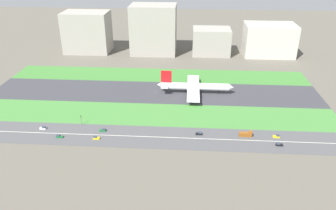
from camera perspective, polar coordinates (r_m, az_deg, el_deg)
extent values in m
plane|color=#5B564C|center=(285.62, -2.30, 2.23)|extent=(800.00, 800.00, 0.00)
cube|color=#38383D|center=(285.60, -2.30, 2.23)|extent=(280.00, 46.00, 0.10)
cube|color=#3D7A33|center=(323.30, -1.54, 5.18)|extent=(280.00, 36.00, 0.10)
cube|color=#427F38|center=(248.94, -3.29, -1.59)|extent=(280.00, 36.00, 0.10)
cube|color=#4C4C4F|center=(221.39, -4.29, -5.44)|extent=(280.00, 28.00, 0.10)
cube|color=silver|center=(221.36, -4.29, -5.42)|extent=(266.00, 0.50, 0.01)
cylinder|color=white|center=(281.66, 4.78, 3.19)|extent=(56.00, 6.00, 6.00)
cone|color=white|center=(283.85, 10.85, 2.98)|extent=(4.00, 5.70, 5.70)
cone|color=white|center=(282.39, -1.42, 3.52)|extent=(5.00, 5.40, 5.40)
cube|color=red|center=(279.26, -0.31, 4.85)|extent=(9.00, 0.80, 11.00)
cube|color=white|center=(281.95, -0.51, 3.53)|extent=(6.00, 16.00, 0.60)
cube|color=white|center=(295.95, 4.37, 4.12)|extent=(10.00, 26.00, 1.00)
cylinder|color=gray|center=(291.25, 4.55, 3.27)|extent=(5.00, 3.20, 3.20)
cube|color=white|center=(268.36, 4.37, 1.72)|extent=(10.00, 26.00, 1.00)
cylinder|color=gray|center=(274.75, 4.56, 1.82)|extent=(5.00, 3.20, 3.20)
cylinder|color=black|center=(284.54, 8.70, 2.21)|extent=(1.00, 1.00, 3.20)
cylinder|color=black|center=(286.63, 3.95, 2.64)|extent=(1.00, 1.00, 3.20)
cylinder|color=black|center=(280.23, 3.94, 2.07)|extent=(1.00, 1.00, 3.20)
cube|color=silver|center=(244.64, -20.71, -3.77)|extent=(4.40, 1.80, 1.10)
cube|color=#333D4C|center=(243.85, -20.58, -3.58)|extent=(2.20, 1.66, 0.90)
cube|color=#19662D|center=(230.77, -11.17, -4.32)|extent=(4.40, 1.80, 1.10)
cube|color=#333D4C|center=(230.07, -11.00, -4.11)|extent=(2.20, 1.66, 0.90)
cube|color=yellow|center=(230.95, 18.13, -5.19)|extent=(4.40, 1.80, 1.10)
cube|color=#333D4C|center=(230.66, 18.36, -4.98)|extent=(2.20, 1.66, 0.90)
cube|color=black|center=(222.63, 18.59, -6.52)|extent=(4.40, 1.80, 1.10)
cube|color=#333D4C|center=(221.90, 18.42, -6.30)|extent=(2.20, 1.66, 0.90)
cube|color=#19662D|center=(230.79, -18.13, -5.21)|extent=(4.40, 1.80, 1.10)
cube|color=#333D4C|center=(230.58, -18.35, -4.99)|extent=(2.20, 1.66, 0.90)
cube|color=black|center=(223.52, 5.33, -4.97)|extent=(4.40, 1.80, 1.10)
cube|color=#333D4C|center=(223.04, 5.55, -4.75)|extent=(2.20, 1.66, 0.90)
cube|color=yellow|center=(223.00, -12.23, -5.59)|extent=(4.40, 1.80, 1.10)
cube|color=#333D4C|center=(222.70, -12.45, -5.36)|extent=(2.20, 1.66, 0.90)
cube|color=brown|center=(226.23, 13.17, -4.95)|extent=(8.40, 2.50, 2.80)
cube|color=brown|center=(225.79, 14.02, -4.53)|extent=(2.00, 2.30, 1.20)
cylinder|color=#4C4C51|center=(240.98, -14.66, -2.65)|extent=(0.24, 0.24, 6.00)
cube|color=black|center=(239.32, -14.76, -1.89)|extent=(0.36, 0.36, 1.20)
sphere|color=#19D826|center=(239.01, -14.78, -1.85)|extent=(0.24, 0.24, 0.24)
cube|color=#9E998E|center=(402.91, -13.72, 12.10)|extent=(51.19, 34.60, 45.74)
cube|color=#9E998E|center=(386.11, -2.49, 12.87)|extent=(50.78, 37.02, 54.39)
cube|color=#9E998E|center=(387.66, 7.46, 10.81)|extent=(42.16, 31.88, 29.11)
cube|color=beige|center=(396.15, 16.99, 10.67)|extent=(55.19, 35.58, 34.97)
cylinder|color=silver|center=(434.24, -1.19, 11.51)|extent=(17.54, 17.54, 12.07)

